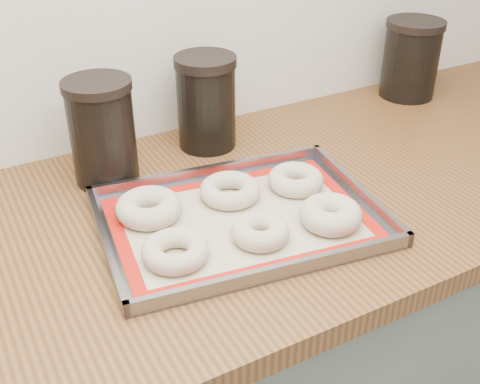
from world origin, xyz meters
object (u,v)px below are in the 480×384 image
baking_tray (240,219)px  canister_right (411,59)px  bagel_front_mid (260,231)px  canister_left (102,132)px  bagel_front_right (331,214)px  bagel_back_mid (230,190)px  bagel_back_right (296,180)px  bagel_front_left (175,251)px  canister_mid (206,102)px  bagel_back_left (149,208)px

baking_tray → canister_right: (0.63, 0.29, 0.09)m
canister_right → baking_tray: bearing=-155.0°
bagel_front_mid → canister_left: bearing=115.4°
bagel_front_right → bagel_back_mid: 0.19m
bagel_front_mid → bagel_back_right: 0.18m
baking_tray → bagel_front_right: (0.12, -0.08, 0.02)m
bagel_back_right → bagel_front_mid: bearing=-141.7°
bagel_front_left → canister_right: (0.77, 0.34, 0.07)m
baking_tray → canister_mid: 0.31m
bagel_front_right → canister_mid: canister_mid is taller
bagel_front_left → canister_left: 0.30m
bagel_front_right → bagel_back_mid: bagel_front_right is taller
canister_left → bagel_front_mid: bearing=-64.6°
bagel_front_left → bagel_front_right: 0.27m
bagel_front_left → canister_right: canister_right is taller
canister_mid → bagel_back_mid: bearing=-106.0°
bagel_back_mid → bagel_back_right: size_ratio=1.07×
baking_tray → bagel_back_left: bagel_back_left is taller
bagel_back_mid → bagel_back_left: bearing=175.4°
bagel_front_left → bagel_back_left: size_ratio=0.93×
bagel_front_left → canister_right: bearing=24.0°
baking_tray → canister_mid: bearing=74.4°
bagel_front_left → canister_mid: (0.22, 0.33, 0.08)m
bagel_back_left → canister_left: canister_left is taller
bagel_back_left → canister_mid: canister_mid is taller
bagel_front_mid → canister_right: bearing=29.8°
baking_tray → canister_mid: size_ratio=2.63×
bagel_front_right → bagel_back_mid: bearing=124.8°
bagel_back_mid → bagel_back_right: (0.12, -0.03, 0.00)m
bagel_front_mid → canister_right: size_ratio=0.50×
bagel_front_left → bagel_back_left: (0.01, 0.13, 0.00)m
bagel_front_mid → bagel_back_mid: 0.14m
baking_tray → canister_right: bearing=25.0°
bagel_back_left → canister_right: bearing=15.6°
bagel_back_mid → bagel_front_mid: bearing=-97.2°
bagel_front_mid → bagel_front_right: bearing=-8.2°
bagel_back_left → canister_left: bearing=96.3°
bagel_front_mid → canister_mid: bearing=77.3°
canister_left → bagel_back_left: bearing=-83.7°
canister_right → bagel_back_mid: bearing=-159.9°
baking_tray → bagel_front_right: bearing=-34.0°
baking_tray → canister_right: 0.70m
bagel_back_left → bagel_back_right: 0.27m
baking_tray → bagel_back_mid: size_ratio=4.64×
baking_tray → canister_left: canister_left is taller
canister_left → canister_mid: size_ratio=1.03×
canister_mid → canister_right: 0.55m
bagel_back_mid → canister_left: canister_left is taller
canister_left → canister_mid: (0.23, 0.04, -0.00)m
bagel_front_left → canister_mid: size_ratio=0.54×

